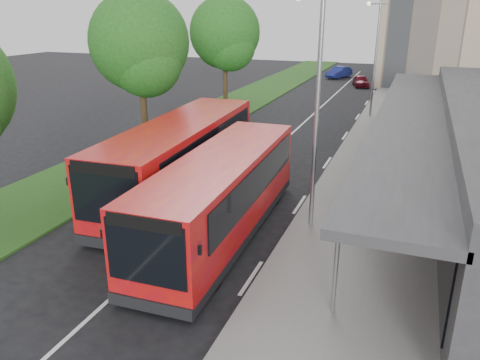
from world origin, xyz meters
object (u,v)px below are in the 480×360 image
object	(u,v)px
tree_mid	(140,49)
bus_second	(181,159)
tree_far	(225,37)
litter_bin	(367,157)
bollard	(379,121)
car_near	(361,81)
car_far	(339,72)
bus_main	(221,196)
lamp_post_far	(375,52)
lamp_post_near	(315,100)

from	to	relation	value
tree_mid	bus_second	xyz separation A→B (m)	(5.32, -5.82, -3.92)
tree_far	litter_bin	bearing A→B (deg)	-42.40
bollard	tree_mid	bearing A→B (deg)	-142.03
litter_bin	car_near	size ratio (longest dim) A/B	0.25
tree_far	bollard	size ratio (longest dim) A/B	10.02
bollard	car_far	distance (m)	25.30
tree_mid	bus_main	xyz separation A→B (m)	(8.38, -8.71, -4.07)
tree_far	bus_second	bearing A→B (deg)	-73.39
tree_far	lamp_post_far	size ratio (longest dim) A/B	1.08
tree_far	car_near	xyz separation A→B (m)	(8.65, 15.97, -4.99)
bus_main	car_far	bearing A→B (deg)	92.38
litter_bin	car_near	xyz separation A→B (m)	(-3.65, 27.20, 0.01)
lamp_post_near	car_near	size ratio (longest dim) A/B	2.30
bus_second	lamp_post_near	bearing A→B (deg)	-15.08
bus_main	lamp_post_near	bearing A→B (deg)	29.58
lamp_post_far	bollard	distance (m)	5.49
bollard	car_far	xyz separation A→B (m)	(-6.73, 24.39, 0.07)
lamp_post_near	bus_main	distance (m)	4.54
tree_mid	lamp_post_near	xyz separation A→B (m)	(11.13, -7.05, -0.85)
tree_mid	bollard	world-z (taller)	tree_mid
lamp_post_near	car_far	bearing A→B (deg)	97.93
tree_far	bus_main	distance (m)	22.71
tree_far	litter_bin	size ratio (longest dim) A/B	9.87
litter_bin	bollard	size ratio (longest dim) A/B	1.02
tree_mid	tree_far	xyz separation A→B (m)	(-0.00, 12.00, 0.01)
tree_far	lamp_post_far	xyz separation A→B (m)	(11.13, 0.95, -0.86)
bus_second	tree_far	bearing A→B (deg)	103.54
lamp_post_near	bus_second	bearing A→B (deg)	167.99
bus_main	litter_bin	world-z (taller)	bus_main
bus_main	litter_bin	size ratio (longest dim) A/B	11.89
bus_main	car_far	distance (m)	42.70
bus_main	tree_mid	bearing A→B (deg)	132.31
tree_mid	bus_main	size ratio (longest dim) A/B	0.83
lamp_post_far	car_far	distance (m)	22.07
bus_second	litter_bin	xyz separation A→B (m)	(6.99, 6.58, -1.06)
car_far	car_near	bearing A→B (deg)	-40.28
bus_main	litter_bin	distance (m)	10.30
lamp_post_far	bus_second	size ratio (longest dim) A/B	0.70
lamp_post_far	car_near	world-z (taller)	lamp_post_far
lamp_post_far	car_near	distance (m)	15.77
tree_far	bus_second	xyz separation A→B (m)	(5.32, -17.82, -3.93)
litter_bin	bus_main	bearing A→B (deg)	-112.46
bollard	lamp_post_near	bearing A→B (deg)	-93.56
tree_mid	car_near	bearing A→B (deg)	72.82
lamp_post_far	car_far	bearing A→B (deg)	105.23
litter_bin	lamp_post_near	bearing A→B (deg)	-98.53
car_near	bus_main	bearing A→B (deg)	-106.25
bus_second	bollard	xyz separation A→B (m)	(6.84, 15.30, -1.06)
tree_far	bollard	xyz separation A→B (m)	(12.16, -2.51, -5.00)
tree_mid	lamp_post_far	xyz separation A→B (m)	(11.13, 12.95, -0.85)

